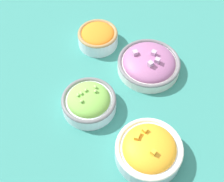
% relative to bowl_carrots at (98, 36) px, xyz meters
% --- Properties ---
extents(ground_plane, '(3.00, 3.00, 0.00)m').
position_rel_bowl_carrots_xyz_m(ground_plane, '(-0.22, -0.05, -0.03)').
color(ground_plane, '#337F75').
extents(bowl_carrots, '(0.13, 0.13, 0.06)m').
position_rel_bowl_carrots_xyz_m(bowl_carrots, '(0.00, 0.00, 0.00)').
color(bowl_carrots, silver).
rests_on(bowl_carrots, ground_plane).
extents(bowl_lettuce, '(0.16, 0.16, 0.08)m').
position_rel_bowl_carrots_xyz_m(bowl_lettuce, '(-0.26, 0.01, -0.00)').
color(bowl_lettuce, silver).
rests_on(bowl_lettuce, ground_plane).
extents(bowl_squash, '(0.17, 0.17, 0.09)m').
position_rel_bowl_carrots_xyz_m(bowl_squash, '(-0.40, -0.15, 0.00)').
color(bowl_squash, '#B2C1CC').
rests_on(bowl_squash, ground_plane).
extents(bowl_red_onion, '(0.20, 0.20, 0.07)m').
position_rel_bowl_carrots_xyz_m(bowl_red_onion, '(-0.11, -0.17, -0.01)').
color(bowl_red_onion, silver).
rests_on(bowl_red_onion, ground_plane).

